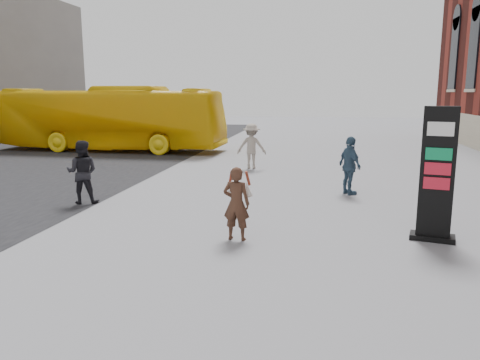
% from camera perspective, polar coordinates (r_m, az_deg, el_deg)
% --- Properties ---
extents(ground, '(100.00, 100.00, 0.00)m').
position_cam_1_polar(ground, '(9.70, 2.99, -7.76)').
color(ground, '#9E9EA3').
extents(info_pylon, '(0.97, 0.64, 2.79)m').
position_cam_1_polar(info_pylon, '(10.43, 22.90, 0.59)').
color(info_pylon, black).
rests_on(info_pylon, ground).
extents(woman, '(0.62, 0.57, 1.56)m').
position_cam_1_polar(woman, '(9.75, -0.43, -2.78)').
color(woman, '#3A2618').
rests_on(woman, ground).
extents(bus, '(12.16, 3.18, 3.37)m').
position_cam_1_polar(bus, '(25.76, -15.55, 7.22)').
color(bus, yellow).
rests_on(bus, road).
extents(pedestrian_a, '(0.98, 0.84, 1.76)m').
position_cam_1_polar(pedestrian_a, '(13.69, -18.69, 0.93)').
color(pedestrian_a, black).
rests_on(pedestrian_a, ground).
extents(pedestrian_b, '(1.20, 0.71, 1.82)m').
position_cam_1_polar(pedestrian_b, '(18.93, 1.42, 4.14)').
color(pedestrian_b, '#9F9384').
rests_on(pedestrian_b, ground).
extents(pedestrian_c, '(0.89, 1.11, 1.76)m').
position_cam_1_polar(pedestrian_c, '(14.47, 13.24, 1.71)').
color(pedestrian_c, '#38536A').
rests_on(pedestrian_c, ground).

